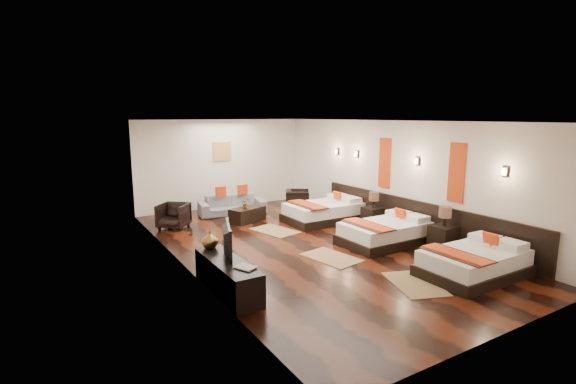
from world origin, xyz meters
TOP-DOWN VIEW (x-y plane):
  - floor at (0.00, 0.00)m, footprint 5.50×9.50m
  - ceiling at (0.00, 0.00)m, footprint 5.50×9.50m
  - back_wall at (0.00, 4.75)m, footprint 5.50×0.01m
  - left_wall at (-2.75, 0.00)m, footprint 0.01×9.50m
  - right_wall at (2.75, 0.00)m, footprint 0.01×9.50m
  - headboard_panel at (2.71, -0.80)m, footprint 0.08×6.60m
  - bed_near at (1.70, -3.20)m, footprint 1.99×1.25m
  - bed_mid at (1.70, -0.90)m, footprint 2.04×1.28m
  - bed_far at (1.70, 1.52)m, footprint 2.11×1.33m
  - nightstand_a at (2.44, -1.90)m, footprint 0.49×0.49m
  - nightstand_b at (2.44, 0.35)m, footprint 0.48×0.48m
  - jute_mat_near at (0.45, -2.92)m, footprint 1.12×1.38m
  - jute_mat_mid at (0.03, -1.05)m, footprint 0.95×1.31m
  - jute_mat_far at (0.03, 1.37)m, footprint 1.02×1.34m
  - tv_console at (-2.50, -1.53)m, footprint 0.50×1.80m
  - tv at (-2.45, -1.25)m, footprint 0.44×0.95m
  - book at (-2.50, -2.06)m, footprint 0.35×0.39m
  - figurine at (-2.50, -0.74)m, footprint 0.34×0.34m
  - sofa at (-0.16, 3.65)m, footprint 2.07×1.09m
  - armchair_left at (-2.12, 2.98)m, footprint 1.02×1.02m
  - armchair_right at (1.78, 3.04)m, footprint 0.99×0.98m
  - coffee_table at (-0.16, 2.60)m, footprint 1.11×0.81m
  - table_plant at (-0.22, 2.57)m, footprint 0.27×0.25m
  - orange_panel_a at (2.73, -1.90)m, footprint 0.04×0.40m
  - orange_panel_b at (2.73, 0.30)m, footprint 0.04×0.40m
  - sconce_near at (2.70, -3.00)m, footprint 0.07×0.12m
  - sconce_mid at (2.70, -0.80)m, footprint 0.07×0.12m
  - sconce_far at (2.70, 1.40)m, footprint 0.07×0.12m
  - sconce_lounge at (2.70, 2.30)m, footprint 0.07×0.12m
  - gold_artwork at (0.00, 4.73)m, footprint 0.60×0.04m

SIDE VIEW (x-z plane):
  - floor at x=0.00m, z-range -0.01..0.01m
  - jute_mat_near at x=0.45m, z-range 0.00..0.01m
  - jute_mat_mid at x=0.03m, z-range 0.00..0.01m
  - jute_mat_far at x=0.03m, z-range 0.00..0.01m
  - coffee_table at x=-0.16m, z-range 0.00..0.40m
  - bed_near at x=1.70m, z-range -0.12..0.64m
  - bed_mid at x=1.70m, z-range -0.12..0.66m
  - tv_console at x=-2.50m, z-range 0.00..0.55m
  - bed_far at x=1.70m, z-range -0.13..0.68m
  - sofa at x=-0.16m, z-range 0.00..0.57m
  - armchair_right at x=1.78m, z-range 0.00..0.66m
  - armchair_left at x=-2.12m, z-range 0.00..0.66m
  - nightstand_b at x=2.44m, z-range -0.14..0.81m
  - nightstand_a at x=2.44m, z-range -0.15..0.83m
  - headboard_panel at x=2.71m, z-range 0.00..0.90m
  - table_plant at x=-0.22m, z-range 0.40..0.66m
  - book at x=-2.50m, z-range 0.55..0.58m
  - figurine at x=-2.50m, z-range 0.55..0.87m
  - tv at x=-2.45m, z-range 0.55..1.10m
  - back_wall at x=0.00m, z-range 0.00..2.80m
  - left_wall at x=-2.75m, z-range 0.00..2.80m
  - right_wall at x=2.75m, z-range 0.00..2.80m
  - orange_panel_a at x=2.73m, z-range 1.05..2.35m
  - orange_panel_b at x=2.73m, z-range 1.05..2.35m
  - gold_artwork at x=0.00m, z-range 1.50..2.10m
  - sconce_near at x=2.70m, z-range 1.76..1.94m
  - sconce_mid at x=2.70m, z-range 1.76..1.94m
  - sconce_far at x=2.70m, z-range 1.76..1.94m
  - sconce_lounge at x=2.70m, z-range 1.76..1.94m
  - ceiling at x=0.00m, z-range 2.79..2.80m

